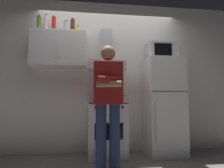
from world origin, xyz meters
The scene contains 15 objects.
ground_plane centered at (0.00, 0.00, 0.00)m, with size 7.00×7.00×0.00m, color slate.
back_wall_tiled centered at (0.00, 0.60, 1.35)m, with size 4.80×0.10×2.70m, color silver.
upper_cabinet centered at (-0.85, 0.37, 1.75)m, with size 0.90×0.37×0.60m.
stove_oven centered at (-0.05, 0.25, 0.43)m, with size 0.60×0.62×0.87m.
range_hood centered at (-0.05, 0.38, 1.60)m, with size 0.60×0.44×0.75m.
refrigerator centered at (0.90, 0.25, 0.80)m, with size 0.60×0.62×1.60m.
microwave centered at (0.90, 0.27, 1.74)m, with size 0.48×0.37×0.28m.
person_standing centered at (-0.10, -0.36, 0.90)m, with size 0.38×0.33×1.64m.
cooking_pot centered at (0.08, 0.13, 0.93)m, with size 0.28×0.18×0.12m.
bottle_vodka_clear centered at (-1.07, 0.39, 2.20)m, with size 0.06×0.06×0.31m.
bottle_rum_dark centered at (-0.63, 0.41, 2.18)m, with size 0.07×0.07×0.27m.
bottle_soda_red centered at (-0.94, 0.37, 2.18)m, with size 0.07×0.07×0.27m.
bottle_spice_jar centered at (-0.54, 0.37, 2.11)m, with size 0.05×0.05×0.13m.
bottle_canister_steel centered at (-0.74, 0.34, 2.14)m, with size 0.09×0.09×0.19m.
bottle_olive_oil centered at (-1.18, 0.36, 2.18)m, with size 0.06×0.06×0.27m.
Camera 1 is at (-0.38, -2.93, 0.91)m, focal length 31.36 mm.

